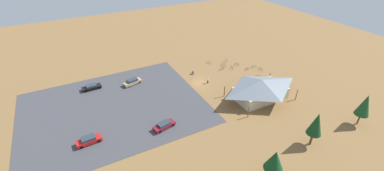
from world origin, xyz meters
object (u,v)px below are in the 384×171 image
Objects in this scene: bike_pavilion at (261,88)px; bicycle_purple_near_porch at (232,68)px; bicycle_red_yard_right at (261,69)px; car_tan_second_row at (132,82)px; bicycle_blue_edge_south at (259,80)px; bicycle_red_front_row at (237,64)px; car_red_mid_lot at (89,140)px; car_black_aisle_side at (92,87)px; bicycle_teal_mid_cluster at (254,67)px; car_maroon_end_stall at (164,125)px; lot_sign at (192,75)px; bicycle_silver_yard_front at (224,67)px; bicycle_yellow_trailside at (221,69)px; bicycle_green_back_row at (258,76)px; bicycle_black_by_bin at (247,69)px; pine_midwest at (316,124)px; pine_mideast at (365,105)px; pine_center at (275,160)px; trash_bin at (193,73)px; visitor_near_lot at (208,80)px; bicycle_teal_lone_west at (209,63)px; bicycle_white_yard_center at (226,60)px; bicycle_orange_near_sign at (223,64)px.

bicycle_purple_near_porch is at bearing -101.15° from bike_pavilion.
car_tan_second_row reaches higher than bicycle_red_yard_right.
bicycle_red_front_row is (-0.25, -10.54, -0.03)m from bicycle_blue_edge_south.
bike_pavilion is 3.15× the size of car_red_mid_lot.
car_black_aisle_side is at bearing -100.70° from car_red_mid_lot.
car_maroon_end_stall reaches higher than bicycle_teal_mid_cluster.
lot_sign reaches higher than bicycle_silver_yard_front.
bicycle_blue_edge_south reaches higher than bicycle_red_front_row.
bicycle_yellow_trailside is 10.66m from bicycle_green_back_row.
bicycle_black_by_bin is 3.98m from bicycle_red_front_row.
bicycle_red_yard_right is at bearing 166.94° from lot_sign.
pine_mideast is (-13.73, 0.49, -0.05)m from pine_midwest.
bicycle_yellow_trailside is at bearing -89.30° from bike_pavilion.
pine_center reaches higher than bicycle_yellow_trailside.
bicycle_red_yard_right is 0.38× the size of car_red_mid_lot.
bicycle_black_by_bin is (-6.47, -13.14, -2.52)m from bike_pavilion.
bicycle_blue_edge_south is 7.79m from bicycle_teal_mid_cluster.
trash_bin is 0.56× the size of bicycle_red_front_row.
lot_sign is 4.64m from visitor_near_lot.
car_red_mid_lot is (44.91, 3.30, 0.37)m from bicycle_blue_edge_south.
pine_center is at bearing 57.53° from bicycle_black_by_bin.
car_tan_second_row is (32.02, -7.72, 0.45)m from bicycle_black_by_bin.
bicycle_teal_mid_cluster is (-9.49, 3.18, 0.02)m from bicycle_yellow_trailside.
pine_center is 41.75m from bicycle_red_front_row.
car_black_aisle_side is (38.72, -7.48, 0.32)m from bicycle_purple_near_porch.
bicycle_blue_edge_south is at bearing -175.79° from car_red_mid_lot.
car_red_mid_lot is (42.54, 12.69, 0.41)m from bicycle_purple_near_porch.
bicycle_teal_lone_west is (-13.04, -41.30, -3.85)m from pine_center.
bicycle_purple_near_porch is at bearing -160.21° from visitor_near_lot.
trash_bin is 0.18× the size of car_maroon_end_stall.
car_maroon_end_stall is (31.39, 12.58, 0.37)m from bicycle_black_by_bin.
bicycle_yellow_trailside is 8.60m from visitor_near_lot.
trash_bin reaches higher than bicycle_yellow_trailside.
car_red_mid_lot is at bearing -28.15° from pine_midwest.
lot_sign is 11.67m from bicycle_silver_yard_front.
car_red_mid_lot reaches higher than bicycle_blue_edge_south.
pine_mideast reaches higher than bicycle_white_yard_center.
bicycle_white_yard_center is (-4.65, -4.19, 0.01)m from bicycle_yellow_trailside.
bicycle_teal_mid_cluster is 16.89m from visitor_near_lot.
car_tan_second_row is at bearing -3.74° from bicycle_orange_near_sign.
pine_mideast is 4.84× the size of bicycle_blue_edge_south.
visitor_near_lot reaches higher than bicycle_red_front_row.
pine_center is at bearing 67.14° from bicycle_orange_near_sign.
bicycle_purple_near_porch is 3.36m from bicycle_orange_near_sign.
bicycle_orange_near_sign is (9.82, -36.40, -4.47)m from pine_mideast.
pine_midwest is at bearing 74.35° from bicycle_black_by_bin.
bike_pavilion is at bearing 85.70° from bicycle_silver_yard_front.
visitor_near_lot is (11.99, 8.63, 0.54)m from bicycle_white_yard_center.
bicycle_white_yard_center is 3.87m from bicycle_red_front_row.
bicycle_silver_yard_front is at bearing -27.26° from bicycle_teal_mid_cluster.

